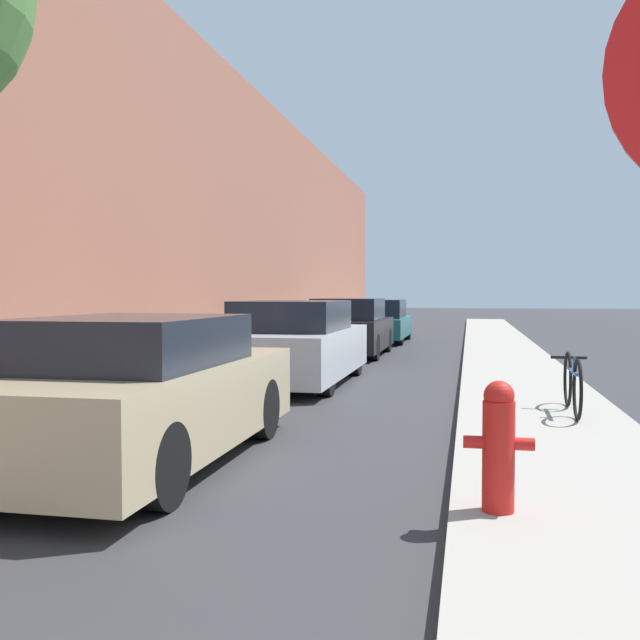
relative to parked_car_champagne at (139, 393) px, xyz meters
name	(u,v)px	position (x,y,z in m)	size (l,w,h in m)	color
ground_plane	(371,368)	(0.97, 8.83, -0.66)	(120.00, 120.00, 0.00)	#333335
sidewalk_left	(240,362)	(-1.93, 8.83, -0.60)	(2.00, 52.00, 0.12)	#9E998E
sidewalk_right	(513,368)	(3.87, 8.83, -0.60)	(2.00, 52.00, 0.12)	#9E998E
building_facade_left	(182,200)	(-3.28, 8.83, 2.99)	(0.70, 52.00, 7.32)	#9E604C
parked_car_champagne	(139,393)	(0.00, 0.00, 0.00)	(1.81, 4.20, 1.37)	black
parked_car_silver	(295,344)	(0.02, 5.94, 0.03)	(1.87, 4.54, 1.45)	black
parked_car_black	(350,329)	(0.04, 11.65, 0.02)	(1.78, 4.16, 1.45)	black
parked_car_teal	(378,322)	(0.12, 16.77, -0.01)	(1.83, 4.40, 1.37)	black
fire_hydrant	(499,444)	(3.20, -1.19, -0.09)	(0.47, 0.22, 0.88)	red
bicycle	(572,383)	(4.23, 3.01, -0.18)	(0.44, 1.75, 0.71)	black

